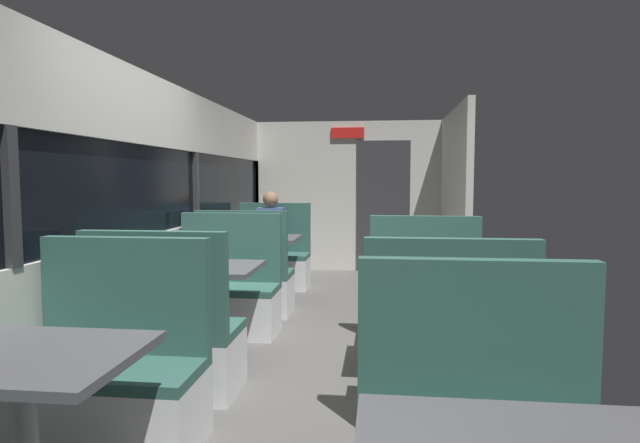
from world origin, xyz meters
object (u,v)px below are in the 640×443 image
object	(u,v)px
bench_near_window_facing_entry	(113,385)
seated_passenger	(272,247)
dining_table_mid_window	(201,278)
bench_far_window_facing_entry	(273,262)
dining_table_far_window	(261,245)
bench_rear_aisle_facing_entry	(426,308)
bench_far_window_facing_end	(246,283)
bench_mid_window_facing_entry	(227,297)
dining_table_near_window	(22,377)
dining_table_rear_aisle	(435,289)
bench_rear_aisle_facing_end	(446,366)
bench_mid_window_facing_end	(166,345)

from	to	relation	value
bench_near_window_facing_entry	seated_passenger	world-z (taller)	seated_passenger
dining_table_mid_window	seated_passenger	xyz separation A→B (m)	(0.00, 2.71, -0.10)
bench_far_window_facing_entry	dining_table_far_window	bearing A→B (deg)	-90.00
dining_table_far_window	bench_rear_aisle_facing_entry	distance (m)	2.41
bench_far_window_facing_end	bench_rear_aisle_facing_entry	bearing A→B (deg)	-26.37
bench_mid_window_facing_entry	bench_rear_aisle_facing_entry	bearing A→B (deg)	-6.38
dining_table_mid_window	bench_rear_aisle_facing_entry	world-z (taller)	bench_rear_aisle_facing_entry
dining_table_near_window	dining_table_rear_aisle	world-z (taller)	same
bench_mid_window_facing_entry	seated_passenger	distance (m)	2.02
dining_table_rear_aisle	bench_rear_aisle_facing_entry	world-z (taller)	bench_rear_aisle_facing_entry
bench_mid_window_facing_entry	seated_passenger	world-z (taller)	seated_passenger
bench_far_window_facing_entry	bench_rear_aisle_facing_end	bearing A→B (deg)	-64.09
dining_table_mid_window	bench_far_window_facing_end	distance (m)	1.42
dining_table_near_window	bench_rear_aisle_facing_end	bearing A→B (deg)	33.54
bench_near_window_facing_entry	seated_passenger	distance (m)	4.11
dining_table_rear_aisle	bench_rear_aisle_facing_entry	bearing A→B (deg)	90.00
dining_table_far_window	bench_far_window_facing_entry	distance (m)	0.77
dining_table_mid_window	bench_mid_window_facing_end	bearing A→B (deg)	-90.00
dining_table_far_window	dining_table_rear_aisle	xyz separation A→B (m)	(1.79, -2.29, 0.00)
dining_table_mid_window	seated_passenger	distance (m)	2.72
dining_table_rear_aisle	bench_mid_window_facing_end	bearing A→B (deg)	-164.41
dining_table_near_window	bench_mid_window_facing_entry	size ratio (longest dim) A/B	0.82
dining_table_far_window	dining_table_near_window	bearing A→B (deg)	-90.00
bench_mid_window_facing_end	seated_passenger	bearing A→B (deg)	90.00
dining_table_near_window	bench_rear_aisle_facing_entry	size ratio (longest dim) A/B	0.82
bench_mid_window_facing_entry	bench_far_window_facing_entry	size ratio (longest dim) A/B	1.00
bench_mid_window_facing_end	bench_mid_window_facing_entry	bearing A→B (deg)	90.00
bench_near_window_facing_entry	dining_table_mid_window	size ratio (longest dim) A/B	1.22
dining_table_mid_window	bench_far_window_facing_end	size ratio (longest dim) A/B	0.82
bench_rear_aisle_facing_end	bench_rear_aisle_facing_entry	distance (m)	1.40
dining_table_near_window	bench_mid_window_facing_end	size ratio (longest dim) A/B	0.82
seated_passenger	bench_mid_window_facing_end	bearing A→B (deg)	-90.00
dining_table_mid_window	dining_table_rear_aisle	xyz separation A→B (m)	(1.79, -0.20, 0.00)
bench_mid_window_facing_end	dining_table_far_window	distance (m)	2.80
dining_table_near_window	dining_table_far_window	size ratio (longest dim) A/B	1.00
dining_table_near_window	bench_rear_aisle_facing_end	world-z (taller)	bench_rear_aisle_facing_end
bench_far_window_facing_end	seated_passenger	size ratio (longest dim) A/B	0.87
bench_mid_window_facing_end	bench_far_window_facing_end	bearing A→B (deg)	90.00
bench_rear_aisle_facing_end	bench_rear_aisle_facing_entry	size ratio (longest dim) A/B	1.00
dining_table_near_window	bench_far_window_facing_end	xyz separation A→B (m)	(0.00, 3.47, -0.31)
dining_table_rear_aisle	seated_passenger	bearing A→B (deg)	121.57
dining_table_near_window	bench_mid_window_facing_entry	xyz separation A→B (m)	(0.00, 2.79, -0.31)
bench_rear_aisle_facing_entry	bench_rear_aisle_facing_end	bearing A→B (deg)	-90.00
bench_rear_aisle_facing_entry	bench_near_window_facing_entry	bearing A→B (deg)	-133.50
dining_table_near_window	bench_mid_window_facing_end	xyz separation A→B (m)	(0.00, 1.39, -0.31)
bench_near_window_facing_entry	dining_table_rear_aisle	xyz separation A→B (m)	(1.79, 1.19, 0.31)
bench_near_window_facing_entry	dining_table_rear_aisle	distance (m)	2.17
bench_mid_window_facing_entry	bench_rear_aisle_facing_end	world-z (taller)	same
bench_rear_aisle_facing_end	bench_far_window_facing_entry	bearing A→B (deg)	115.91
bench_near_window_facing_entry	bench_mid_window_facing_entry	xyz separation A→B (m)	(0.00, 2.09, 0.00)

